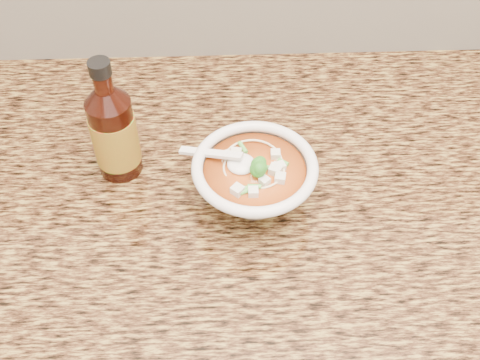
{
  "coord_description": "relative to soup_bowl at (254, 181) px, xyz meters",
  "views": [
    {
      "loc": [
        -0.21,
        1.1,
        1.57
      ],
      "look_at": [
        -0.19,
        1.64,
        0.94
      ],
      "focal_mm": 45.0,
      "sensor_mm": 36.0,
      "label": 1
    }
  ],
  "objects": [
    {
      "name": "soup_bowl",
      "position": [
        0.0,
        0.0,
        0.0
      ],
      "size": [
        0.19,
        0.17,
        0.1
      ],
      "rotation": [
        0.0,
        0.0,
        0.21
      ],
      "color": "white",
      "rests_on": "counter_slab"
    },
    {
      "name": "hot_sauce_bottle",
      "position": [
        -0.19,
        0.07,
        0.03
      ],
      "size": [
        0.09,
        0.09,
        0.2
      ],
      "rotation": [
        0.0,
        0.0,
        0.44
      ],
      "color": "#3C1108",
      "rests_on": "counter_slab"
    },
    {
      "name": "counter_slab",
      "position": [
        0.17,
        0.03,
        -0.06
      ],
      "size": [
        4.0,
        0.68,
        0.04
      ],
      "primitive_type": "cube",
      "color": "olive",
      "rests_on": "cabinet"
    },
    {
      "name": "cabinet",
      "position": [
        0.17,
        0.03,
        -0.51
      ],
      "size": [
        4.0,
        0.65,
        0.86
      ],
      "primitive_type": "cube",
      "color": "black",
      "rests_on": "ground"
    }
  ]
}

